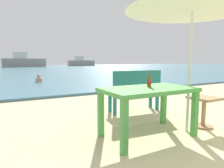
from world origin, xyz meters
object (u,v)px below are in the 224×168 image
at_px(beer_bottle_amber, 149,81).
at_px(boat_barge, 24,62).
at_px(picnic_table_green, 148,95).
at_px(boat_cargo_ship, 81,62).
at_px(side_table_wood, 204,107).
at_px(bench_teal_center, 136,88).
at_px(swimmer_person, 39,79).

relative_size(beer_bottle_amber, boat_barge, 0.03).
distance_m(picnic_table_green, beer_bottle_amber, 0.23).
distance_m(picnic_table_green, boat_cargo_ship, 42.21).
height_order(side_table_wood, boat_cargo_ship, boat_cargo_ship).
distance_m(boat_barge, boat_cargo_ship, 12.29).
relative_size(side_table_wood, bench_teal_center, 0.44).
bearing_deg(boat_cargo_ship, picnic_table_green, -107.85).
relative_size(beer_bottle_amber, swimmer_person, 0.65).
height_order(picnic_table_green, beer_bottle_amber, beer_bottle_amber).
distance_m(picnic_table_green, side_table_wood, 1.17).
bearing_deg(boat_barge, bench_teal_center, -90.22).
distance_m(side_table_wood, boat_cargo_ship, 42.02).
bearing_deg(boat_barge, side_table_wood, -89.55).
xyz_separation_m(bench_teal_center, boat_barge, (0.14, 36.80, 0.53)).
relative_size(picnic_table_green, side_table_wood, 2.59).
height_order(beer_bottle_amber, boat_barge, boat_barge).
distance_m(picnic_table_green, boat_barge, 38.10).
bearing_deg(bench_teal_center, beer_bottle_amber, -116.57).
xyz_separation_m(bench_teal_center, boat_cargo_ship, (12.26, 38.89, 0.32)).
relative_size(picnic_table_green, swimmer_person, 3.41).
xyz_separation_m(side_table_wood, bench_teal_center, (-0.44, 1.43, 0.19)).
xyz_separation_m(beer_bottle_amber, swimmer_person, (-0.54, 8.33, -0.61)).
height_order(picnic_table_green, side_table_wood, picnic_table_green).
xyz_separation_m(side_table_wood, swimmer_person, (-1.59, 8.55, -0.11)).
relative_size(swimmer_person, boat_cargo_ship, 0.07).
bearing_deg(boat_cargo_ship, beer_bottle_amber, -107.78).
relative_size(side_table_wood, boat_cargo_ship, 0.09).
relative_size(picnic_table_green, beer_bottle_amber, 5.28).
xyz_separation_m(bench_teal_center, swimmer_person, (-1.15, 7.11, -0.30)).
relative_size(bench_teal_center, boat_barge, 0.16).
height_order(boat_barge, boat_cargo_ship, boat_barge).
relative_size(picnic_table_green, boat_barge, 0.18).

